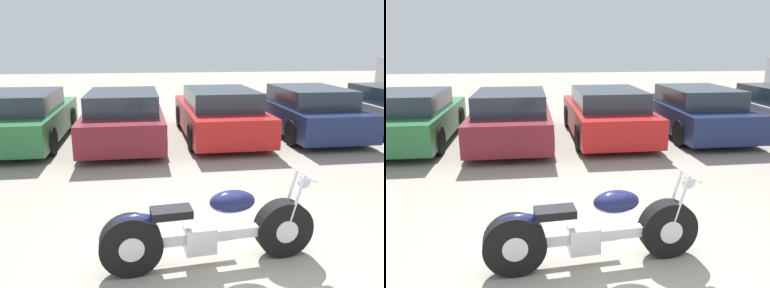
# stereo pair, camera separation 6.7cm
# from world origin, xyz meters

# --- Properties ---
(ground_plane) EXTENTS (60.00, 60.00, 0.00)m
(ground_plane) POSITION_xyz_m (0.00, 0.00, 0.00)
(ground_plane) COLOR gray
(motorcycle) EXTENTS (2.44, 0.62, 1.03)m
(motorcycle) POSITION_xyz_m (-0.15, 0.01, 0.41)
(motorcycle) COLOR black
(motorcycle) RESTS_ON ground_plane
(parked_car_green) EXTENTS (1.96, 4.37, 1.30)m
(parked_car_green) POSITION_xyz_m (-3.73, 6.02, 0.63)
(parked_car_green) COLOR #286B38
(parked_car_green) RESTS_ON ground_plane
(parked_car_maroon) EXTENTS (1.96, 4.37, 1.30)m
(parked_car_maroon) POSITION_xyz_m (-1.26, 5.76, 0.63)
(parked_car_maroon) COLOR maroon
(parked_car_maroon) RESTS_ON ground_plane
(parked_car_red) EXTENTS (1.96, 4.37, 1.30)m
(parked_car_red) POSITION_xyz_m (1.22, 5.93, 0.63)
(parked_car_red) COLOR red
(parked_car_red) RESTS_ON ground_plane
(parked_car_navy) EXTENTS (1.96, 4.37, 1.30)m
(parked_car_navy) POSITION_xyz_m (3.70, 6.03, 0.63)
(parked_car_navy) COLOR #19234C
(parked_car_navy) RESTS_ON ground_plane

